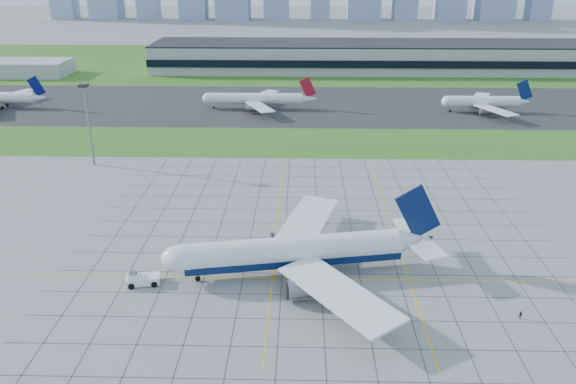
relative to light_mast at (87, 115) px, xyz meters
The scene contains 14 objects.
ground 96.89m from the light_mast, 42.88° to the right, with size 1400.00×1400.00×0.00m, color gray.
grass_median 76.07m from the light_mast, 19.65° to the left, with size 700.00×35.00×0.04m, color #386C1E.
asphalt_taxiway 107.52m from the light_mast, 48.81° to the left, with size 700.00×75.00×0.04m, color #383838.
grass_far 203.13m from the light_mast, 69.78° to the left, with size 700.00×145.00×0.04m, color #386C1E.
apron_markings 90.15m from the light_mast, 37.43° to the right, with size 120.00×130.00×0.03m.
terminal 198.37m from the light_mast, 56.29° to the left, with size 260.00×43.00×15.80m.
service_block 171.09m from the light_mast, 121.83° to the left, with size 50.00×25.00×8.00m, color #B7B7B2.
light_mast is the anchor object (origin of this frame).
airliner 92.27m from the light_mast, 45.00° to the right, with size 57.67×57.93×18.29m.
pushback_tug 79.12m from the light_mast, 64.14° to the right, with size 9.91×4.40×2.72m.
crew_near 77.84m from the light_mast, 63.18° to the right, with size 0.61×0.40×1.67m, color black.
crew_far 133.50m from the light_mast, 37.05° to the right, with size 0.76×0.59×1.56m, color black.
distant_jet_1 86.62m from the light_mast, 57.54° to the left, with size 46.84×42.66×14.08m.
distant_jet_2 159.18m from the light_mast, 25.88° to the left, with size 35.42×42.66×14.08m.
Camera 1 is at (-4.25, -101.11, 60.67)m, focal length 35.00 mm.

